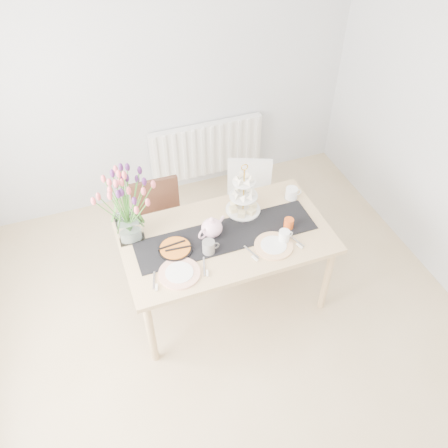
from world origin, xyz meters
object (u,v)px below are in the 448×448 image
object	(u,v)px
plate_right	(274,246)
cake_stand	(243,200)
cream_jug	(291,193)
mug_grey	(209,247)
tulip_vase	(124,199)
tart_tin	(175,249)
chair_brown	(160,219)
radiator	(207,149)
teapot	(212,228)
chair_white	(249,197)
mug_orange	(289,224)
plate_left	(179,273)
dining_table	(226,243)
mug_white	(284,236)

from	to	relation	value
plate_right	cake_stand	bearing A→B (deg)	98.51
cream_jug	mug_grey	world-z (taller)	mug_grey
tulip_vase	plate_right	distance (m)	1.15
cake_stand	tart_tin	size ratio (longest dim) A/B	1.62
chair_brown	tulip_vase	distance (m)	0.81
tulip_vase	tart_tin	xyz separation A→B (m)	(0.28, -0.26, -0.36)
radiator	teapot	world-z (taller)	teapot
chair_white	tart_tin	bearing A→B (deg)	-119.89
teapot	mug_orange	size ratio (longest dim) A/B	2.87
tart_tin	mug_grey	bearing A→B (deg)	-24.88
tart_tin	chair_brown	bearing A→B (deg)	87.90
chair_brown	plate_left	bearing A→B (deg)	-92.60
cake_stand	teapot	xyz separation A→B (m)	(-0.33, -0.18, -0.04)
mug_grey	plate_left	bearing A→B (deg)	-151.68
dining_table	cake_stand	distance (m)	0.37
chair_brown	plate_right	size ratio (longest dim) A/B	2.87
radiator	plate_left	size ratio (longest dim) A/B	4.01
mug_white	plate_right	bearing A→B (deg)	-171.46
plate_right	chair_white	bearing A→B (deg)	78.83
cake_stand	mug_orange	xyz separation A→B (m)	(0.26, -0.31, -0.07)
cake_stand	mug_white	size ratio (longest dim) A/B	4.11
radiator	plate_left	bearing A→B (deg)	-114.05
teapot	tart_tin	xyz separation A→B (m)	(-0.31, -0.05, -0.07)
mug_grey	plate_right	bearing A→B (deg)	-10.35
cream_jug	cake_stand	bearing A→B (deg)	-167.38
teapot	plate_left	xyz separation A→B (m)	(-0.34, -0.28, -0.07)
chair_white	mug_grey	bearing A→B (deg)	-107.32
teapot	chair_white	bearing A→B (deg)	22.55
cream_jug	mug_orange	bearing A→B (deg)	-107.85
mug_orange	plate_left	size ratio (longest dim) A/B	0.30
dining_table	chair_white	world-z (taller)	chair_white
mug_orange	tulip_vase	bearing A→B (deg)	109.54
cream_jug	plate_left	world-z (taller)	cream_jug
chair_white	plate_left	world-z (taller)	chair_white
chair_brown	tulip_vase	size ratio (longest dim) A/B	1.23
chair_brown	tart_tin	distance (m)	0.71
chair_brown	mug_orange	bearing A→B (deg)	-38.40
cake_stand	teapot	world-z (taller)	cake_stand
radiator	teapot	xyz separation A→B (m)	(-0.45, -1.50, 0.38)
cake_stand	mug_grey	bearing A→B (deg)	-140.30
tulip_vase	mug_orange	world-z (taller)	tulip_vase
cream_jug	plate_left	xyz separation A→B (m)	(-1.11, -0.47, -0.04)
radiator	chair_white	xyz separation A→B (m)	(0.12, -0.88, 0.02)
mug_white	plate_right	size ratio (longest dim) A/B	0.34
mug_white	plate_left	bearing A→B (deg)	176.28
tart_tin	tulip_vase	bearing A→B (deg)	137.18
cake_stand	mug_grey	distance (m)	0.53
dining_table	tart_tin	xyz separation A→B (m)	(-0.41, -0.01, 0.09)
tulip_vase	mug_grey	xyz separation A→B (m)	(0.51, -0.37, -0.32)
chair_white	cake_stand	distance (m)	0.64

